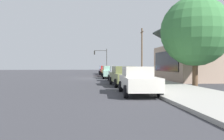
{
  "coord_description": "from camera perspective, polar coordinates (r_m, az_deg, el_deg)",
  "views": [
    {
      "loc": [
        31.02,
        0.01,
        1.66
      ],
      "look_at": [
        0.48,
        2.84,
        1.07
      ],
      "focal_mm": 38.62,
      "sensor_mm": 36.0,
      "label": 1
    }
  ],
  "objects": [
    {
      "name": "car_mustard",
      "position": [
        35.95,
        -0.79,
        -0.24
      ],
      "size": [
        4.69,
        2.15,
        1.59
      ],
      "rotation": [
        0.0,
        0.0,
        0.03
      ],
      "color": "gold",
      "rests_on": "ground"
    },
    {
      "name": "sidewalk_curb",
      "position": [
        31.56,
        4.92,
        -1.77
      ],
      "size": [
        60.0,
        4.2,
        0.16
      ],
      "primitive_type": "cube",
      "color": "#A3A099",
      "rests_on": "ground"
    },
    {
      "name": "car_ivory",
      "position": [
        13.97,
        6.17,
        -2.37
      ],
      "size": [
        4.96,
        2.12,
        1.59
      ],
      "rotation": [
        0.0,
        0.0,
        -0.04
      ],
      "color": "silver",
      "rests_on": "ground"
    },
    {
      "name": "car_silver",
      "position": [
        25.02,
        1.35,
        -0.84
      ],
      "size": [
        4.37,
        2.04,
        1.59
      ],
      "rotation": [
        0.0,
        0.0,
        -0.03
      ],
      "color": "silver",
      "rests_on": "ground"
    },
    {
      "name": "car_olive",
      "position": [
        19.66,
        2.8,
        -1.36
      ],
      "size": [
        4.92,
        2.13,
        1.59
      ],
      "rotation": [
        0.0,
        0.0,
        0.04
      ],
      "color": "olive",
      "rests_on": "ground"
    },
    {
      "name": "ground_plane",
      "position": [
        31.06,
        -5.3,
        -1.96
      ],
      "size": [
        120.0,
        120.0,
        0.0
      ],
      "primitive_type": "plane",
      "color": "#38383D"
    },
    {
      "name": "traffic_light_main",
      "position": [
        51.13,
        -2.45,
        3.16
      ],
      "size": [
        0.37,
        2.79,
        5.2
      ],
      "color": "#383833",
      "rests_on": "ground"
    },
    {
      "name": "utility_pole_wooden",
      "position": [
        38.3,
        7.09,
        4.49
      ],
      "size": [
        1.8,
        0.24,
        7.5
      ],
      "color": "brown",
      "rests_on": "ground"
    },
    {
      "name": "car_seafoam",
      "position": [
        30.67,
        -0.39,
        -0.47
      ],
      "size": [
        4.4,
        2.19,
        1.59
      ],
      "rotation": [
        0.0,
        0.0,
        -0.04
      ],
      "color": "#9ED1BC",
      "rests_on": "ground"
    },
    {
      "name": "fire_hydrant_red",
      "position": [
        34.23,
        1.75,
        -0.84
      ],
      "size": [
        0.22,
        0.22,
        0.71
      ],
      "color": "red",
      "rests_on": "sidewalk_curb"
    },
    {
      "name": "car_skyblue",
      "position": [
        47.45,
        -1.89,
        0.09
      ],
      "size": [
        4.42,
        2.15,
        1.59
      ],
      "rotation": [
        0.0,
        0.0,
        -0.01
      ],
      "color": "#8CB7E0",
      "rests_on": "ground"
    },
    {
      "name": "car_cherry",
      "position": [
        41.71,
        -1.56,
        -0.06
      ],
      "size": [
        4.33,
        2.05,
        1.59
      ],
      "rotation": [
        0.0,
        0.0,
        0.02
      ],
      "color": "red",
      "rests_on": "ground"
    },
    {
      "name": "shade_tree",
      "position": [
        20.81,
        19.13,
        8.58
      ],
      "size": [
        5.59,
        5.59,
        7.2
      ],
      "color": "brown",
      "rests_on": "ground"
    },
    {
      "name": "storefront_building",
      "position": [
        28.38,
        19.68,
        1.88
      ],
      "size": [
        10.42,
        7.66,
        5.95
      ],
      "color": "tan",
      "rests_on": "ground"
    }
  ]
}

